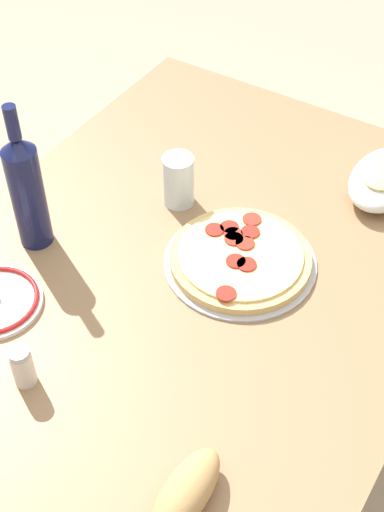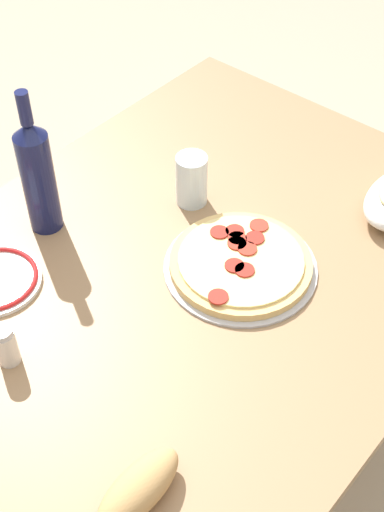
{
  "view_description": "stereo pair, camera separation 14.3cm",
  "coord_description": "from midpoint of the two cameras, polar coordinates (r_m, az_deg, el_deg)",
  "views": [
    {
      "loc": [
        0.85,
        0.53,
        1.8
      ],
      "look_at": [
        0.0,
        0.0,
        0.77
      ],
      "focal_mm": 49.79,
      "sensor_mm": 36.0,
      "label": 1
    },
    {
      "loc": [
        0.76,
        0.65,
        1.8
      ],
      "look_at": [
        0.0,
        0.0,
        0.77
      ],
      "focal_mm": 49.79,
      "sensor_mm": 36.0,
      "label": 2
    }
  ],
  "objects": [
    {
      "name": "spice_shaker",
      "position": [
        1.29,
        -11.68,
        -7.24
      ],
      "size": [
        0.04,
        0.04,
        0.09
      ],
      "color": "silver",
      "rests_on": "dining_table"
    },
    {
      "name": "dining_table",
      "position": [
        1.54,
        2.67,
        -3.81
      ],
      "size": [
        1.33,
        1.0,
        0.74
      ],
      "color": "#93704C",
      "rests_on": "ground"
    },
    {
      "name": "ground_plane",
      "position": [
        2.06,
        2.06,
        -15.25
      ],
      "size": [
        8.0,
        8.0,
        0.0
      ],
      "primitive_type": "plane",
      "color": "tan",
      "rests_on": "ground"
    },
    {
      "name": "pepperoni_pizza",
      "position": [
        1.45,
        6.76,
        -0.73
      ],
      "size": [
        0.32,
        0.32,
        0.03
      ],
      "color": "#B7B7BC",
      "rests_on": "dining_table"
    },
    {
      "name": "wine_bottle",
      "position": [
        1.47,
        -9.59,
        6.31
      ],
      "size": [
        0.07,
        0.07,
        0.33
      ],
      "color": "#141942",
      "rests_on": "dining_table"
    },
    {
      "name": "bread_loaf",
      "position": [
        1.14,
        -0.55,
        -18.43
      ],
      "size": [
        0.17,
        0.07,
        0.06
      ],
      "primitive_type": "ellipsoid",
      "color": "tan",
      "rests_on": "dining_table"
    },
    {
      "name": "water_glass",
      "position": [
        1.56,
        2.6,
        6.02
      ],
      "size": [
        0.07,
        0.07,
        0.12
      ],
      "primitive_type": "cylinder",
      "color": "silver",
      "rests_on": "dining_table"
    }
  ]
}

